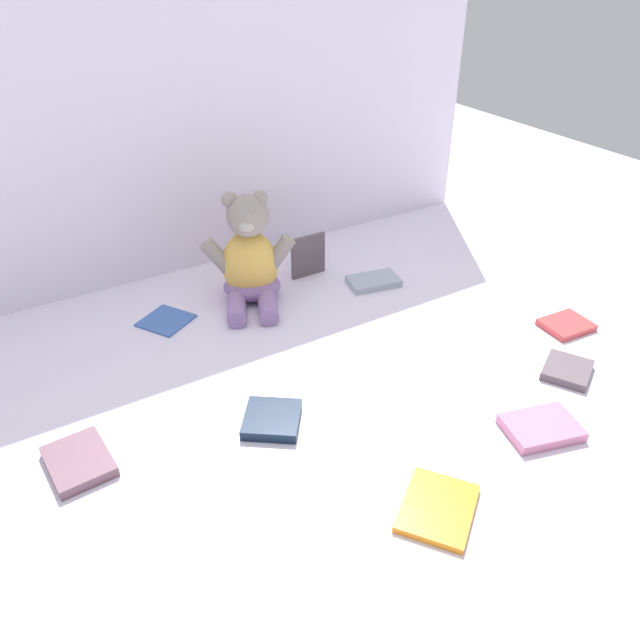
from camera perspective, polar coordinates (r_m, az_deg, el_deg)
name	(u,v)px	position (r m, az deg, el deg)	size (l,w,h in m)	color
ground_plane	(295,339)	(1.27, -2.32, -1.71)	(3.20, 3.20, 0.00)	silver
backdrop_drape	(198,103)	(1.47, -11.12, 18.92)	(1.49, 0.03, 0.76)	silver
teddy_bear	(249,262)	(1.37, -6.52, 5.31)	(0.20, 0.21, 0.25)	#E5B24C
book_case_0	(272,419)	(1.06, -4.42, -9.06)	(0.09, 0.09, 0.02)	#0F1E32
book_case_1	(566,325)	(1.40, 21.63, -0.42)	(0.08, 0.10, 0.01)	#BE3B3A
book_case_2	(438,508)	(0.95, 10.73, -16.57)	(0.10, 0.12, 0.01)	orange
book_case_3	(308,256)	(1.48, -1.09, 5.91)	(0.09, 0.01, 0.10)	#52484F
book_case_4	(79,461)	(1.06, -21.22, -11.98)	(0.09, 0.12, 0.02)	#654553
book_case_5	(567,370)	(1.26, 21.70, -4.28)	(0.08, 0.09, 0.02)	#51444C
book_case_6	(541,428)	(1.11, 19.60, -9.27)	(0.09, 0.12, 0.02)	#BB6A8C
book_case_7	(166,320)	(1.36, -13.94, 0.04)	(0.09, 0.09, 0.01)	#3C60AC
book_case_8	(373,281)	(1.46, 4.92, 3.56)	(0.07, 0.12, 0.02)	#949DAC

